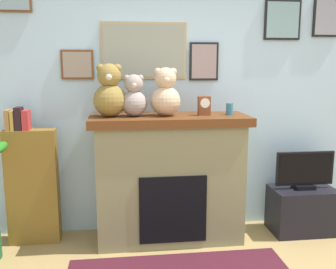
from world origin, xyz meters
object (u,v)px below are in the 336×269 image
Objects in this scene: mantel_clock at (204,106)px; tv_stand at (302,210)px; teddy_bear_cream at (110,93)px; bookshelf at (32,183)px; candle_jar at (230,109)px; teddy_bear_brown at (134,98)px; fireplace at (169,178)px; television at (305,171)px; teddy_bear_grey at (166,94)px.

tv_stand is at bearing -0.49° from mantel_clock.
teddy_bear_cream is at bearing 179.96° from mantel_clock.
candle_jar reaches higher than bookshelf.
fireplace is at bearing 3.18° from teddy_bear_brown.
teddy_bear_cream is (0.75, -0.09, 0.85)m from bookshelf.
television is 2.06m from teddy_bear_cream.
tv_stand is 1.07× the size of television.
fireplace is at bearing 1.92° from teddy_bear_cream.
teddy_bear_brown reaches higher than television.
bookshelf is 2.07× the size of tv_stand.
mantel_clock is at bearing -3.22° from bookshelf.
teddy_bear_grey is (-1.40, 0.01, 0.78)m from television.
fireplace is 13.35× the size of candle_jar.
teddy_bear_grey is (1.26, -0.09, 0.83)m from bookshelf.
tv_stand is 1.49m from mantel_clock.
teddy_bear_brown is 0.29m from teddy_bear_grey.
fireplace is 0.80m from teddy_bear_grey.
television is at bearing -0.37° from teddy_bear_brown.
bookshelf is at bearing 174.66° from teddy_bear_brown.
candle_jar is at bearing -1.77° from fireplace.
bookshelf is at bearing 177.24° from candle_jar.
candle_jar is at bearing 0.29° from mantel_clock.
bookshelf is at bearing 177.81° from television.
teddy_bear_cream is at bearing -179.97° from candle_jar.
teddy_bear_cream is 1.25× the size of teddy_bear_brown.
tv_stand is 2.25m from teddy_bear_cream.
tv_stand is at bearing -0.28° from teddy_bear_cream.
teddy_bear_grey is (0.51, 0.00, -0.02)m from teddy_bear_cream.
teddy_bear_brown reaches higher than tv_stand.
fireplace is 0.84m from teddy_bear_brown.
television is at bearing -0.84° from candle_jar.
fireplace is 1.36m from television.
television is (2.65, -0.10, 0.06)m from bookshelf.
mantel_clock is (0.33, -0.02, 0.69)m from fireplace.
teddy_bear_brown is at bearing 179.63° from television.
television is 1.01m from candle_jar.
teddy_bear_grey is (-0.61, -0.00, 0.14)m from candle_jar.
tv_stand is 1.32× the size of teddy_bear_cream.
television is 5.34× the size of candle_jar.
teddy_bear_grey is (-0.04, -0.02, 0.80)m from fireplace.
mantel_clock is 0.40× the size of teddy_bear_grey.
mantel_clock is 0.66m from teddy_bear_brown.
teddy_bear_grey reaches higher than teddy_bear_brown.
bookshelf is 2.20× the size of television.
tv_stand is 1.42× the size of teddy_bear_grey.
teddy_bear_cream is at bearing -178.08° from fireplace.
candle_jar reaches higher than tv_stand.
teddy_bear_grey reaches higher than candle_jar.
teddy_bear_cream reaches higher than tv_stand.
candle_jar is at bearing 0.05° from teddy_bear_grey.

